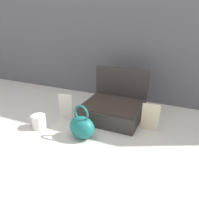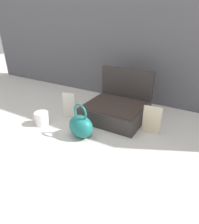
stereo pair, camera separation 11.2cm
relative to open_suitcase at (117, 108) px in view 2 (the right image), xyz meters
The scene contains 7 objects.
ground_plane 0.21m from the open_suitcase, 94.90° to the right, with size 6.00×6.00×0.00m, color beige.
back_wall 0.74m from the open_suitcase, 92.54° to the left, with size 3.20×0.06×1.40m, color #56565B.
open_suitcase is the anchor object (origin of this frame).
teal_pouch_handbag 0.33m from the open_suitcase, 102.31° to the right, with size 0.17×0.14×0.20m.
coffee_mug 0.50m from the open_suitcase, 137.95° to the right, with size 0.12×0.08×0.09m.
info_card_left 0.27m from the open_suitcase, 16.86° to the right, with size 0.10×0.01×0.17m, color beige.
poster_card_right 0.32m from the open_suitcase, 149.02° to the right, with size 0.09×0.01×0.18m, color silver.
Camera 2 is at (0.51, -0.89, 0.62)m, focal length 30.98 mm.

